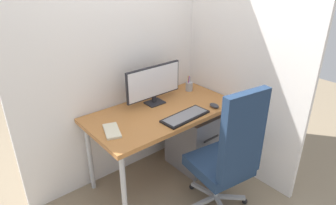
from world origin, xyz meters
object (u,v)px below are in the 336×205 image
Objects in this scene: office_chair at (229,155)px; monitor at (154,83)px; keyboard at (185,116)px; notebook at (112,131)px; filing_cabinet at (194,139)px; mouse at (214,106)px; pen_holder at (189,86)px.

office_chair reaches higher than monitor.
keyboard is at bearing -85.76° from monitor.
monitor is at bearing 39.64° from notebook.
keyboard is at bearing 2.27° from notebook.
filing_cabinet is 1.02× the size of monitor.
office_chair is at bearing -83.75° from keyboard.
mouse is (0.29, 0.44, 0.18)m from office_chair.
mouse is at bearing 6.70° from notebook.
mouse is 0.64× the size of pen_holder.
filing_cabinet is at bearing 19.59° from notebook.
keyboard is 2.74× the size of pen_holder.
notebook is at bearing 162.35° from keyboard.
office_chair is 0.95m from monitor.
notebook is (-0.96, 0.23, -0.01)m from mouse.
office_chair is at bearing -119.67° from mouse.
office_chair is 1.93× the size of filing_cabinet.
filing_cabinet is at bearing 102.24° from mouse.
pen_holder is at bearing 66.23° from office_chair.
notebook is at bearing -168.34° from pen_holder.
monitor is 0.60m from mouse.
keyboard is at bearing 96.25° from office_chair.
office_chair is 4.96× the size of notebook.
notebook is (-1.06, -0.22, -0.04)m from pen_holder.
office_chair reaches higher than notebook.
notebook is (-0.67, 0.66, 0.17)m from office_chair.
mouse is at bearing -49.52° from monitor.
keyboard is 4.28× the size of mouse.
mouse is at bearing -102.15° from pen_holder.
pen_holder is 1.08m from notebook.
monitor is 0.66m from notebook.
keyboard is at bearing -136.55° from pen_holder.
monitor is at bearing 95.31° from office_chair.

